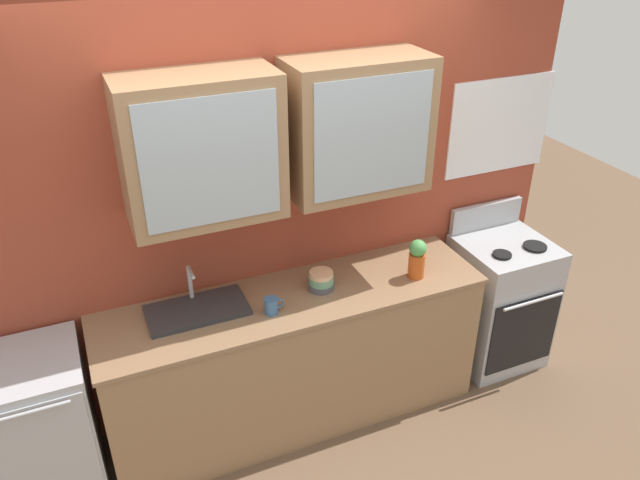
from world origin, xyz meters
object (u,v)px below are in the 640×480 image
Objects in this scene: sink_faucet at (197,309)px; stove_range at (498,301)px; bowl_stack at (321,280)px; vase at (417,258)px; dishwasher at (39,432)px; cup_near_sink at (272,306)px.

stove_range is at bearing -2.13° from sink_faucet.
bowl_stack is 0.58m from vase.
dishwasher is at bearing -179.92° from stove_range.
stove_range reaches higher than dishwasher.
stove_range is 0.95m from vase.
dishwasher is at bearing 175.96° from cup_near_sink.
stove_range is 1.74m from cup_near_sink.
vase is (-0.75, -0.09, 0.57)m from stove_range.
sink_faucet reaches higher than cup_near_sink.
cup_near_sink is at bearing -24.54° from sink_faucet.
vase is at bearing -2.25° from dishwasher.
sink_faucet is 1.30m from vase.
bowl_stack reaches higher than cup_near_sink.
vase reaches higher than bowl_stack.
stove_range is 4.41× the size of vase.
cup_near_sink is (-0.34, -0.11, -0.00)m from bowl_stack.
sink_faucet is 1.02m from dishwasher.
sink_faucet is 0.41m from cup_near_sink.
stove_range is 6.96× the size of bowl_stack.
vase is 0.91m from cup_near_sink.
vase reaches higher than dishwasher.
vase is (1.28, -0.17, 0.11)m from sink_faucet.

